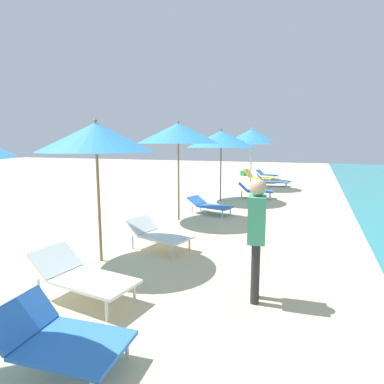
# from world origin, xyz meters

# --- Properties ---
(lounger_second_shoreside) EXTENTS (1.23, 0.79, 0.60)m
(lounger_second_shoreside) POSITION_xyz_m (0.78, 4.73, 0.30)
(lounger_second_shoreside) COLOR blue
(lounger_second_shoreside) RESTS_ON ground
(umbrella_third) EXTENTS (1.94, 1.94, 2.46)m
(umbrella_third) POSITION_xyz_m (-0.60, 7.13, 2.16)
(umbrella_third) COLOR olive
(umbrella_third) RESTS_ON ground
(lounger_third_shoreside) EXTENTS (1.35, 0.88, 0.57)m
(lounger_third_shoreside) POSITION_xyz_m (0.08, 8.05, 0.32)
(lounger_third_shoreside) COLOR white
(lounger_third_shoreside) RESTS_ON ground
(lounger_third_inland) EXTENTS (1.50, 0.77, 0.63)m
(lounger_third_inland) POSITION_xyz_m (0.09, 5.86, 0.34)
(lounger_third_inland) COLOR white
(lounger_third_inland) RESTS_ON ground
(umbrella_fourth) EXTENTS (2.20, 2.20, 2.66)m
(umbrella_fourth) POSITION_xyz_m (-0.57, 10.46, 2.33)
(umbrella_fourth) COLOR olive
(umbrella_fourth) RESTS_ON ground
(lounger_fourth_shoreside) EXTENTS (1.41, 0.86, 0.48)m
(lounger_fourth_shoreside) POSITION_xyz_m (-0.03, 11.50, 0.26)
(lounger_fourth_shoreside) COLOR blue
(lounger_fourth_shoreside) RESTS_ON ground
(umbrella_fifth) EXTENTS (2.46, 2.46, 2.58)m
(umbrella_fifth) POSITION_xyz_m (-0.36, 13.74, 2.23)
(umbrella_fifth) COLOR #4C4C51
(umbrella_fifth) RESTS_ON ground
(lounger_fifth_shoreside) EXTENTS (1.38, 0.80, 0.59)m
(lounger_fifth_shoreside) POSITION_xyz_m (0.70, 14.76, 0.31)
(lounger_fifth_shoreside) COLOR blue
(lounger_fifth_shoreside) RESTS_ON ground
(umbrella_sixth) EXTENTS (2.12, 2.12, 2.80)m
(umbrella_sixth) POSITION_xyz_m (0.00, 17.43, 2.46)
(umbrella_sixth) COLOR silver
(umbrella_sixth) RESTS_ON ground
(lounger_sixth_shoreside) EXTENTS (1.60, 0.86, 0.61)m
(lounger_sixth_shoreside) POSITION_xyz_m (0.79, 18.62, 0.26)
(lounger_sixth_shoreside) COLOR blue
(lounger_sixth_shoreside) RESTS_ON ground
(umbrella_farthest) EXTENTS (2.19, 2.19, 2.53)m
(umbrella_farthest) POSITION_xyz_m (-0.64, 20.78, 2.26)
(umbrella_farthest) COLOR silver
(umbrella_farthest) RESTS_ON ground
(lounger_farthest_shoreside) EXTENTS (1.36, 0.86, 0.53)m
(lounger_farthest_shoreside) POSITION_xyz_m (0.07, 22.01, 0.27)
(lounger_farthest_shoreside) COLOR blue
(lounger_farthest_shoreside) RESTS_ON ground
(lounger_farthest_inland) EXTENTS (1.58, 0.86, 0.70)m
(lounger_farthest_inland) POSITION_xyz_m (-0.12, 19.87, 0.32)
(lounger_farthest_inland) COLOR yellow
(lounger_farthest_inland) RESTS_ON ground
(person_walking_near) EXTENTS (0.27, 0.39, 1.62)m
(person_walking_near) POSITION_xyz_m (2.21, 6.68, 0.98)
(person_walking_near) COLOR #262628
(person_walking_near) RESTS_ON ground
(cooler_box) EXTENTS (0.55, 0.65, 0.40)m
(cooler_box) POSITION_xyz_m (-1.58, 23.49, 0.20)
(cooler_box) COLOR #338C59
(cooler_box) RESTS_ON ground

